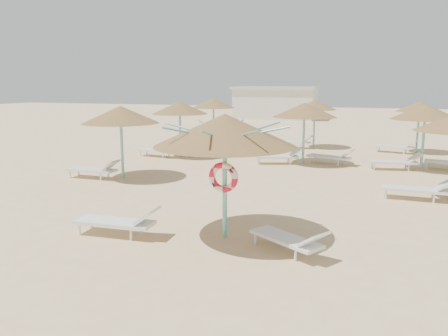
% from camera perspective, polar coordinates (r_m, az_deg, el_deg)
% --- Properties ---
extents(ground, '(120.00, 120.00, 0.00)m').
position_cam_1_polar(ground, '(10.41, -1.04, -8.75)').
color(ground, '#D7B783').
rests_on(ground, ground).
extents(main_palapa, '(3.19, 3.19, 2.86)m').
position_cam_1_polar(main_palapa, '(9.70, 0.11, 4.91)').
color(main_palapa, '#6BBABA').
rests_on(main_palapa, ground).
extents(lounger_main_a, '(2.04, 0.70, 0.73)m').
position_cam_1_polar(lounger_main_a, '(10.55, -13.44, -6.79)').
color(lounger_main_a, white).
rests_on(lounger_main_a, ground).
extents(lounger_main_b, '(1.81, 1.44, 0.66)m').
position_cam_1_polar(lounger_main_b, '(9.35, 8.62, -9.15)').
color(lounger_main_b, white).
rests_on(lounger_main_b, ground).
extents(palapa_field, '(19.76, 13.52, 2.72)m').
position_cam_1_polar(palapa_field, '(19.22, 11.48, 7.08)').
color(palapa_field, '#6BBABA').
rests_on(palapa_field, ground).
extents(service_hut, '(8.40, 4.40, 3.25)m').
position_cam_1_polar(service_hut, '(45.24, 6.71, 8.46)').
color(service_hut, silver).
rests_on(service_hut, ground).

